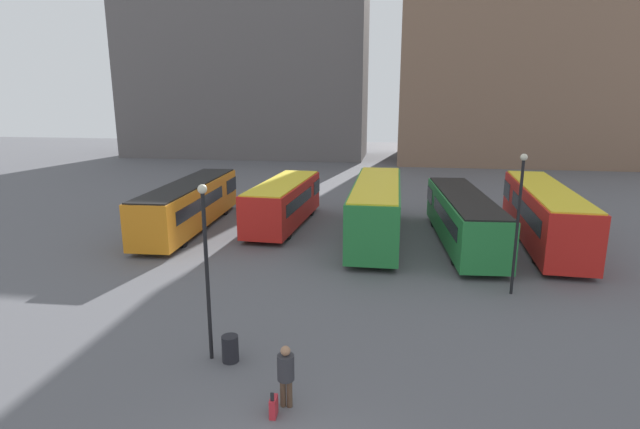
# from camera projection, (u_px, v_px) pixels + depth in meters

# --- Properties ---
(building_block_left) EXTENTS (31.85, 10.42, 21.29)m
(building_block_left) POSITION_uv_depth(u_px,v_px,m) (245.00, 75.00, 65.60)
(building_block_left) COLOR #5B5656
(building_block_left) RESTS_ON ground_plane
(building_block_right) EXTENTS (31.56, 15.88, 26.99)m
(building_block_right) POSITION_uv_depth(u_px,v_px,m) (535.00, 48.00, 59.53)
(building_block_right) COLOR #7F604C
(building_block_right) RESTS_ON ground_plane
(bus_0) EXTENTS (2.93, 12.32, 2.87)m
(bus_0) POSITION_uv_depth(u_px,v_px,m) (190.00, 203.00, 30.81)
(bus_0) COLOR orange
(bus_0) RESTS_ON ground_plane
(bus_1) EXTENTS (3.09, 9.75, 2.82)m
(bus_1) POSITION_uv_depth(u_px,v_px,m) (284.00, 201.00, 31.52)
(bus_1) COLOR red
(bus_1) RESTS_ON ground_plane
(bus_2) EXTENTS (2.66, 11.97, 3.30)m
(bus_2) POSITION_uv_depth(u_px,v_px,m) (377.00, 208.00, 28.60)
(bus_2) COLOR #237A38
(bus_2) RESTS_ON ground_plane
(bus_3) EXTENTS (3.29, 11.88, 2.81)m
(bus_3) POSITION_uv_depth(u_px,v_px,m) (463.00, 217.00, 27.57)
(bus_3) COLOR #237A38
(bus_3) RESTS_ON ground_plane
(bus_4) EXTENTS (3.09, 12.62, 3.15)m
(bus_4) POSITION_uv_depth(u_px,v_px,m) (544.00, 212.00, 27.78)
(bus_4) COLOR red
(bus_4) RESTS_ON ground_plane
(traveler) EXTENTS (0.47, 0.47, 1.76)m
(traveler) POSITION_uv_depth(u_px,v_px,m) (286.00, 371.00, 13.10)
(traveler) COLOR #4C3828
(traveler) RESTS_ON ground_plane
(suitcase) EXTENTS (0.18, 0.41, 0.77)m
(suitcase) POSITION_uv_depth(u_px,v_px,m) (274.00, 407.00, 12.88)
(suitcase) COLOR #B7232D
(suitcase) RESTS_ON ground_plane
(lamp_post_0) EXTENTS (0.28, 0.28, 5.87)m
(lamp_post_0) POSITION_uv_depth(u_px,v_px,m) (519.00, 214.00, 20.07)
(lamp_post_0) COLOR black
(lamp_post_0) RESTS_ON ground_plane
(lamp_post_1) EXTENTS (0.28, 0.28, 5.58)m
(lamp_post_1) POSITION_uv_depth(u_px,v_px,m) (206.00, 259.00, 15.01)
(lamp_post_1) COLOR black
(lamp_post_1) RESTS_ON ground_plane
(trash_bin) EXTENTS (0.52, 0.52, 0.85)m
(trash_bin) POSITION_uv_depth(u_px,v_px,m) (230.00, 349.00, 15.50)
(trash_bin) COLOR black
(trash_bin) RESTS_ON ground_plane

